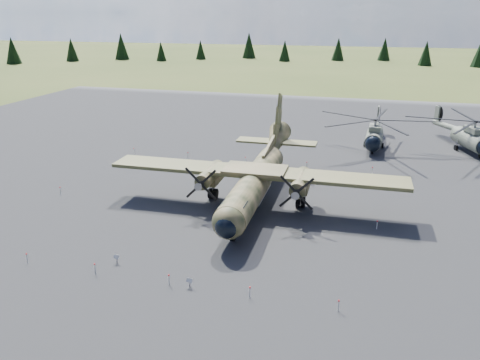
# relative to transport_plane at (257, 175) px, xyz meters

# --- Properties ---
(ground) EXTENTS (500.00, 500.00, 0.00)m
(ground) POSITION_rel_transport_plane_xyz_m (-4.43, -3.81, -2.83)
(ground) COLOR brown
(ground) RESTS_ON ground
(apron) EXTENTS (120.00, 120.00, 0.04)m
(apron) POSITION_rel_transport_plane_xyz_m (-4.43, 6.19, -2.83)
(apron) COLOR #55565A
(apron) RESTS_ON ground
(transport_plane) EXTENTS (29.84, 27.16, 9.87)m
(transport_plane) POSITION_rel_transport_plane_xyz_m (0.00, 0.00, 0.00)
(transport_plane) COLOR #30381E
(transport_plane) RESTS_ON ground
(helicopter_near) EXTENTS (18.45, 21.22, 4.49)m
(helicopter_near) POSITION_rel_transport_plane_xyz_m (11.65, 23.53, 0.35)
(helicopter_near) COLOR gray
(helicopter_near) RESTS_ON ground
(helicopter_mid) EXTENTS (23.15, 23.48, 4.64)m
(helicopter_mid) POSITION_rel_transport_plane_xyz_m (24.63, 25.33, 0.46)
(helicopter_mid) COLOR gray
(helicopter_mid) RESTS_ON ground
(info_placard_left) EXTENTS (0.48, 0.26, 0.72)m
(info_placard_left) POSITION_rel_transport_plane_xyz_m (-7.67, -15.46, -2.35)
(info_placard_left) COLOR gray
(info_placard_left) RESTS_ON ground
(info_placard_right) EXTENTS (0.46, 0.22, 0.70)m
(info_placard_right) POSITION_rel_transport_plane_xyz_m (-0.92, -17.15, -2.37)
(info_placard_right) COLOR gray
(info_placard_right) RESTS_ON ground
(barrier_fence) EXTENTS (33.12, 29.62, 0.85)m
(barrier_fence) POSITION_rel_transport_plane_xyz_m (-4.89, -3.89, -2.33)
(barrier_fence) COLOR silver
(barrier_fence) RESTS_ON ground
(treeline) EXTENTS (333.12, 338.34, 10.99)m
(treeline) POSITION_rel_transport_plane_xyz_m (-6.34, 7.33, 1.97)
(treeline) COLOR black
(treeline) RESTS_ON ground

